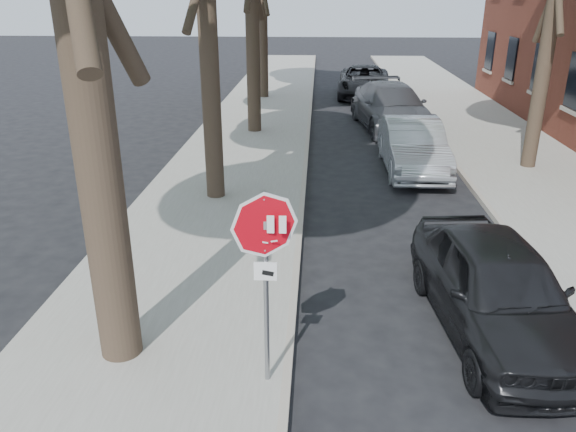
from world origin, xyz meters
name	(u,v)px	position (x,y,z in m)	size (l,w,h in m)	color
ground	(321,388)	(0.00, 0.00, 0.00)	(120.00, 120.00, 0.00)	black
sidewalk_left	(245,146)	(-2.50, 12.00, 0.06)	(4.00, 55.00, 0.12)	gray
sidewalk_right	(506,150)	(6.00, 12.00, 0.06)	(4.00, 55.00, 0.12)	gray
curb_left	(307,147)	(-0.45, 12.00, 0.07)	(0.12, 55.00, 0.13)	#9E9384
curb_right	(442,148)	(3.95, 12.00, 0.07)	(0.12, 55.00, 0.13)	#9E9384
stop_sign	(265,253)	(-0.70, -0.03, 1.95)	(0.76, 0.34, 2.61)	gray
car_a	(497,287)	(2.60, 1.50, 0.74)	(1.74, 4.34, 1.48)	black
car_b	(413,146)	(2.60, 9.70, 0.73)	(1.55, 4.44, 1.46)	#A9ADB1
car_c	(391,107)	(2.60, 15.04, 0.82)	(2.29, 5.63, 1.63)	#414246
car_d	(364,81)	(2.10, 21.87, 0.74)	(2.44, 5.29, 1.47)	black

